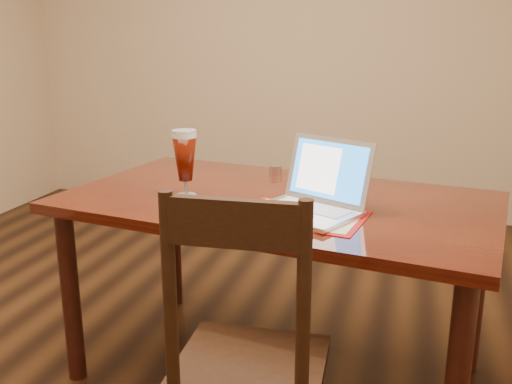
# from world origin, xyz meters

# --- Properties ---
(ground) EXTENTS (5.00, 5.00, 0.00)m
(ground) POSITION_xyz_m (0.00, 0.00, 0.00)
(ground) COLOR black
(ground) RESTS_ON ground
(dining_table) EXTENTS (1.83, 1.21, 1.07)m
(dining_table) POSITION_xyz_m (0.49, 0.07, 0.71)
(dining_table) COLOR #4C170A
(dining_table) RESTS_ON ground
(dining_chair) EXTENTS (0.47, 0.45, 1.05)m
(dining_chair) POSITION_xyz_m (0.58, -0.65, 0.49)
(dining_chair) COLOR black
(dining_chair) RESTS_ON ground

